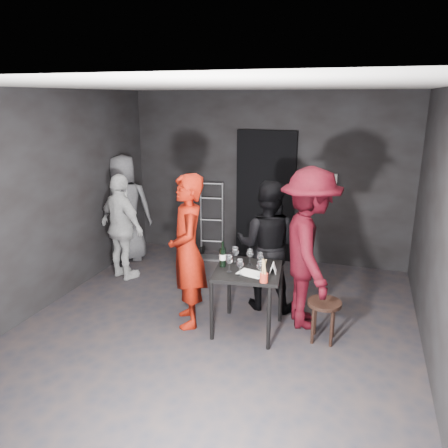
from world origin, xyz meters
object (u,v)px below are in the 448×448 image
(bystander_cream, at_px, (122,225))
(bystander_grey, at_px, (124,200))
(wine_bottle, at_px, (223,257))
(man_maroon, at_px, (310,230))
(breadstick_cup, at_px, (264,271))
(hand_truck, at_px, (211,244))
(server_red, at_px, (187,237))
(tasting_table, at_px, (248,278))
(stool, at_px, (324,309))
(woman_black, at_px, (267,240))

(bystander_cream, distance_m, bystander_grey, 0.79)
(bystander_grey, xyz_separation_m, wine_bottle, (2.19, -1.60, -0.14))
(man_maroon, relative_size, breadstick_cup, 8.71)
(hand_truck, height_order, server_red, server_red)
(tasting_table, xyz_separation_m, bystander_grey, (-2.49, 1.60, 0.35))
(server_red, distance_m, breadstick_cup, 1.00)
(tasting_table, bearing_deg, bystander_grey, 147.34)
(man_maroon, distance_m, breadstick_cup, 0.81)
(stool, height_order, man_maroon, man_maroon)
(woman_black, relative_size, bystander_grey, 0.89)
(stool, xyz_separation_m, breadstick_cup, (-0.61, -0.32, 0.49))
(server_red, distance_m, man_maroon, 1.39)
(hand_truck, bearing_deg, bystander_grey, -167.29)
(server_red, xyz_separation_m, woman_black, (0.77, 0.71, -0.17))
(server_red, bearing_deg, woman_black, 104.19)
(woman_black, xyz_separation_m, wine_bottle, (-0.36, -0.67, -0.03))
(hand_truck, bearing_deg, tasting_table, -70.24)
(wine_bottle, bearing_deg, breadstick_cup, -27.46)
(woman_black, bearing_deg, server_red, 41.26)
(stool, bearing_deg, wine_bottle, -178.00)
(hand_truck, bearing_deg, man_maroon, -53.74)
(bystander_grey, height_order, wine_bottle, bystander_grey)
(woman_black, relative_size, man_maroon, 0.77)
(hand_truck, height_order, bystander_cream, bystander_cream)
(hand_truck, bearing_deg, woman_black, -58.77)
(tasting_table, distance_m, breadstick_cup, 0.43)
(stool, distance_m, man_maroon, 0.88)
(bystander_cream, xyz_separation_m, breadstick_cup, (2.39, -1.20, 0.06))
(hand_truck, height_order, woman_black, woman_black)
(tasting_table, relative_size, server_red, 0.35)
(bystander_cream, bearing_deg, tasting_table, -179.46)
(bystander_cream, bearing_deg, stool, -172.63)
(tasting_table, height_order, server_red, server_red)
(server_red, xyz_separation_m, bystander_grey, (-1.78, 1.64, -0.07))
(hand_truck, height_order, breadstick_cup, hand_truck)
(stool, distance_m, server_red, 1.71)
(man_maroon, distance_m, wine_bottle, 1.03)
(hand_truck, bearing_deg, wine_bottle, -76.65)
(wine_bottle, bearing_deg, tasting_table, 0.23)
(bystander_cream, bearing_deg, man_maroon, -167.46)
(tasting_table, distance_m, wine_bottle, 0.36)
(tasting_table, height_order, bystander_grey, bystander_grey)
(server_red, bearing_deg, tasting_table, 64.97)
(bystander_grey, bearing_deg, wine_bottle, 117.01)
(wine_bottle, distance_m, breadstick_cup, 0.61)
(breadstick_cup, bearing_deg, stool, 27.98)
(stool, relative_size, breadstick_cup, 1.76)
(wine_bottle, bearing_deg, man_maroon, 22.26)
(woman_black, distance_m, bystander_grey, 2.72)
(bystander_cream, bearing_deg, hand_truck, -103.85)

